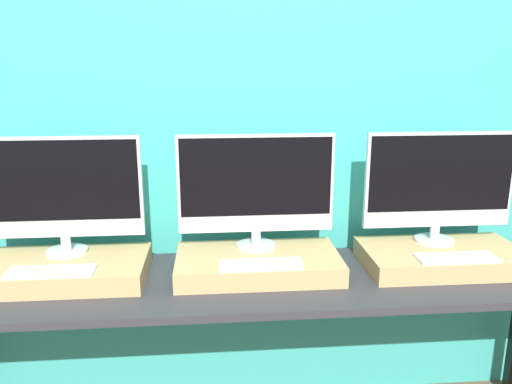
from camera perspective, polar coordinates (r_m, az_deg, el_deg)
name	(u,v)px	position (r m, az deg, el deg)	size (l,w,h in m)	color
wall_back	(252,137)	(2.23, -0.51, 6.30)	(8.00, 0.04, 2.60)	teal
workbench	(259,293)	(2.05, 0.33, -11.50)	(2.70, 0.59, 0.79)	#2D2D33
wooden_riser_left	(62,270)	(2.13, -21.32, -8.31)	(0.66, 0.36, 0.08)	tan
monitor_left	(61,191)	(2.11, -21.42, 0.09)	(0.64, 0.17, 0.48)	silver
keyboard_left	(51,271)	(2.00, -22.38, -8.37)	(0.31, 0.10, 0.01)	silver
wooden_riser_center	(258,264)	(2.05, 0.21, -8.18)	(0.66, 0.36, 0.08)	tan
monitor_center	(256,187)	(2.03, 0.00, 0.56)	(0.64, 0.17, 0.48)	silver
keyboard_center	(261,264)	(1.92, 0.54, -8.25)	(0.31, 0.10, 0.01)	silver
wooden_riser_right	(442,257)	(2.25, 20.48, -7.01)	(0.66, 0.36, 0.08)	tan
monitor_right	(439,183)	(2.24, 20.22, 0.94)	(0.64, 0.17, 0.48)	silver
keyboard_right	(457,258)	(2.13, 21.95, -6.97)	(0.31, 0.10, 0.01)	silver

